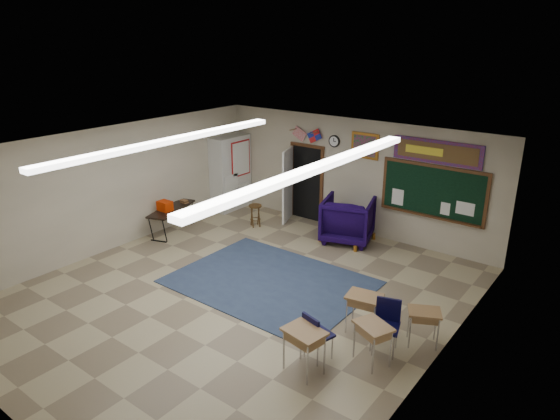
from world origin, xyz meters
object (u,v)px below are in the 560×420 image
Objects in this scene: student_desk_front_right at (423,325)px; folding_table at (172,219)px; wingback_armchair at (348,220)px; student_desk_front_left at (363,311)px; wooden_stool at (255,215)px.

folding_table is (-7.30, 0.83, 0.01)m from student_desk_front_right.
wingback_armchair is 4.63m from folding_table.
student_desk_front_left is at bearing -28.61° from folding_table.
folding_table is at bearing 146.38° from student_desk_front_right.
student_desk_front_right is 1.09× the size of wooden_stool.
folding_table is at bearing 12.81° from wingback_armchair.
wooden_stool is at bearing 140.36° from student_desk_front_left.
folding_table reaches higher than student_desk_front_right.
wingback_armchair reaches higher than student_desk_front_left.
student_desk_front_left reaches higher than wooden_stool.
student_desk_front_left is at bearing 168.44° from student_desk_front_right.
wingback_armchair reaches higher than wooden_stool.
student_desk_front_right is at bearing 118.86° from wingback_armchair.
student_desk_front_left is 5.55m from wooden_stool.
wooden_stool is (1.50, 1.66, -0.05)m from folding_table.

